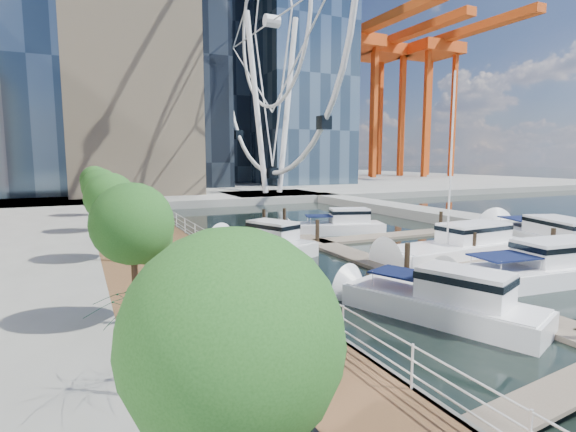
% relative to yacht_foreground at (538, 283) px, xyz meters
% --- Properties ---
extents(ground, '(520.00, 520.00, 0.00)m').
position_rel_yacht_foreground_xyz_m(ground, '(-8.22, -4.05, 0.00)').
color(ground, black).
rests_on(ground, ground).
extents(boardwalk, '(6.00, 60.00, 1.00)m').
position_rel_yacht_foreground_xyz_m(boardwalk, '(-17.22, 10.95, 0.50)').
color(boardwalk, brown).
rests_on(boardwalk, ground).
extents(seawall, '(0.25, 60.00, 1.00)m').
position_rel_yacht_foreground_xyz_m(seawall, '(-14.22, 10.95, 0.50)').
color(seawall, '#595954').
rests_on(seawall, ground).
extents(land_far, '(200.00, 114.00, 1.00)m').
position_rel_yacht_foreground_xyz_m(land_far, '(-8.22, 97.95, 0.50)').
color(land_far, gray).
rests_on(land_far, ground).
extents(breakwater, '(4.00, 60.00, 1.00)m').
position_rel_yacht_foreground_xyz_m(breakwater, '(11.78, 15.95, 0.50)').
color(breakwater, gray).
rests_on(breakwater, ground).
extents(pier, '(14.00, 12.00, 1.00)m').
position_rel_yacht_foreground_xyz_m(pier, '(5.78, 47.95, 0.50)').
color(pier, gray).
rests_on(pier, ground).
extents(railing, '(0.10, 60.00, 1.05)m').
position_rel_yacht_foreground_xyz_m(railing, '(-14.32, 10.95, 1.52)').
color(railing, white).
rests_on(railing, boardwalk).
extents(floating_docks, '(16.00, 34.00, 2.60)m').
position_rel_yacht_foreground_xyz_m(floating_docks, '(-0.25, 5.93, 0.49)').
color(floating_docks, '#6D6051').
rests_on(floating_docks, ground).
extents(ferris_wheel, '(5.80, 45.60, 47.80)m').
position_rel_yacht_foreground_xyz_m(ferris_wheel, '(5.78, 47.95, 25.92)').
color(ferris_wheel, white).
rests_on(ferris_wheel, ground).
extents(port_cranes, '(40.00, 52.00, 38.00)m').
position_rel_yacht_foreground_xyz_m(port_cranes, '(59.45, 91.62, 20.00)').
color(port_cranes, '#D84C14').
rests_on(port_cranes, ground).
extents(street_trees, '(2.60, 42.60, 4.60)m').
position_rel_yacht_foreground_xyz_m(street_trees, '(-19.62, 9.95, 4.29)').
color(street_trees, '#3F2B1C').
rests_on(street_trees, ground).
extents(cafe_tables, '(2.50, 13.70, 0.74)m').
position_rel_yacht_foreground_xyz_m(cafe_tables, '(-18.62, -6.05, 1.37)').
color(cafe_tables, black).
rests_on(cafe_tables, ground).
extents(yacht_foreground, '(11.56, 4.13, 2.15)m').
position_rel_yacht_foreground_xyz_m(yacht_foreground, '(0.00, 0.00, 0.00)').
color(yacht_foreground, white).
rests_on(yacht_foreground, ground).
extents(pedestrian_near, '(0.65, 0.67, 1.55)m').
position_rel_yacht_foreground_xyz_m(pedestrian_near, '(-17.09, 4.04, 1.78)').
color(pedestrian_near, '#50516B').
rests_on(pedestrian_near, boardwalk).
extents(pedestrian_mid, '(1.19, 1.21, 1.96)m').
position_rel_yacht_foreground_xyz_m(pedestrian_mid, '(-16.44, 17.94, 1.98)').
color(pedestrian_mid, '#836C5B').
rests_on(pedestrian_mid, boardwalk).
extents(pedestrian_far, '(1.00, 0.43, 1.70)m').
position_rel_yacht_foreground_xyz_m(pedestrian_far, '(-16.44, 28.72, 1.85)').
color(pedestrian_far, '#333940').
rests_on(pedestrian_far, boardwalk).
extents(moored_yachts, '(26.07, 30.42, 11.50)m').
position_rel_yacht_foreground_xyz_m(moored_yachts, '(0.69, 5.75, 0.00)').
color(moored_yachts, white).
rests_on(moored_yachts, ground).
extents(cafe_seating, '(4.02, 9.47, 2.66)m').
position_rel_yacht_foreground_xyz_m(cafe_seating, '(-19.24, -6.52, 2.28)').
color(cafe_seating, '#0D3218').
rests_on(cafe_seating, ground).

